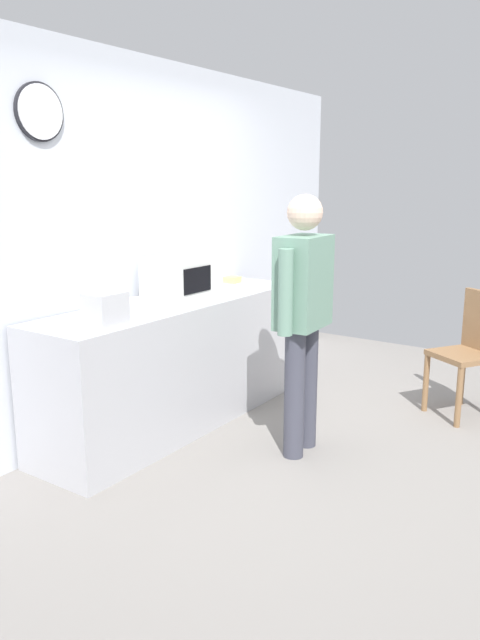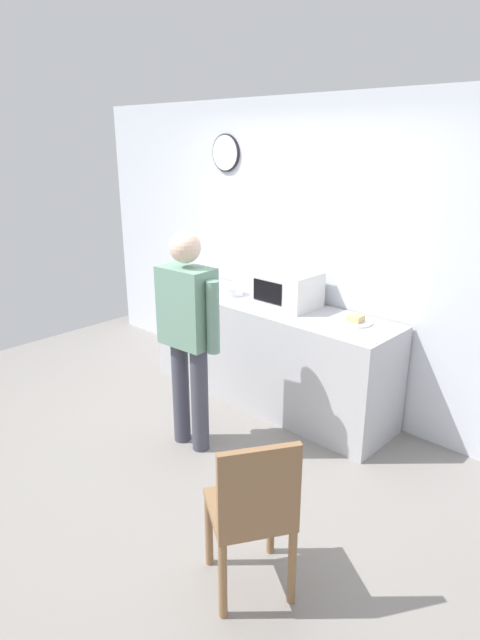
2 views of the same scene
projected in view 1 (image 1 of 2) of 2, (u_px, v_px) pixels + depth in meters
The scene contains 11 objects.
ground_plane at pixel (334, 458), 3.97m from camera, with size 6.00×6.00×0.00m, color gray.
back_wall at pixel (142, 242), 4.56m from camera, with size 5.40×0.13×2.60m.
kitchen_counter at pixel (178, 362), 4.48m from camera, with size 2.34×0.62×0.91m, color #B7B7BC.
microwave at pixel (182, 277), 4.50m from camera, with size 0.50×0.39×0.30m.
sandwich_plate at pixel (232, 282), 5.07m from camera, with size 0.27×0.27×0.07m.
salad_bowl at pixel (136, 305), 4.01m from camera, with size 0.21×0.21×0.08m, color white.
toaster at pixel (105, 309), 3.59m from camera, with size 0.22×0.18×0.20m, color silver.
fork_utensil at pixel (147, 318), 3.80m from camera, with size 0.17×0.02×0.01m, color silver.
spoon_utensil at pixel (274, 282), 5.15m from camera, with size 0.17×0.02×0.01m, color silver.
person_standing at pixel (303, 306), 3.87m from camera, with size 0.59×0.27×1.66m.
wooden_chair at pixel (472, 348), 4.62m from camera, with size 0.55×0.55×0.94m.
Camera 1 is at (-3.37, -1.58, 1.73)m, focal length 34.72 mm.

